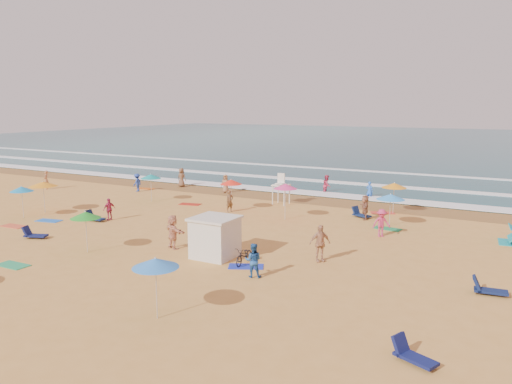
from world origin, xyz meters
The scene contains 12 objects.
ground centered at (0.00, 0.00, 0.00)m, with size 220.00×220.00×0.00m, color gold.
ocean centered at (0.00, 84.00, 0.00)m, with size 220.00×140.00×0.18m, color #0C4756.
wet_sand centered at (0.00, 12.50, 0.01)m, with size 220.00×220.00×0.00m, color olive.
surf_foam centered at (0.00, 21.32, 0.10)m, with size 200.00×18.70×0.05m.
cabana centered at (4.55, -4.71, 1.00)m, with size 2.00×2.00×2.00m, color silver.
cabana_roof centered at (4.55, -4.71, 2.06)m, with size 2.20×2.20×0.12m, color silver.
bicycle centered at (6.45, -5.01, 0.44)m, with size 0.58×1.67×0.88m, color black.
lifeguard_stand centered at (1.47, 9.50, 1.05)m, with size 1.20×1.20×2.10m, color white, non-canonical shape.
beach_umbrellas centered at (3.93, -2.39, 2.09)m, with size 55.50×27.81×0.75m.
loungers centered at (7.52, -2.76, 0.17)m, with size 54.27×19.82×0.34m.
towels centered at (-0.73, -0.61, 0.01)m, with size 40.83×22.00×0.03m.
beachgoers centered at (1.27, 4.83, 0.82)m, with size 42.37×28.94×2.15m.
Camera 1 is at (18.35, -25.61, 7.77)m, focal length 35.00 mm.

